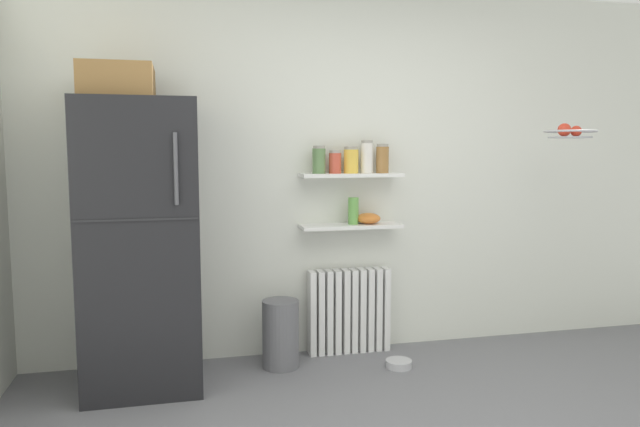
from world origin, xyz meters
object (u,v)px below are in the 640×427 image
Objects in this scene: storage_jar_2 at (351,160)px; hanging_fruit_basket at (570,132)px; storage_jar_4 at (382,159)px; shelf_bowl at (368,218)px; vase at (353,211)px; radiator at (349,311)px; storage_jar_0 at (319,160)px; trash_bin at (281,334)px; storage_jar_3 at (367,157)px; storage_jar_1 at (335,162)px; pet_food_bowl at (399,364)px; refrigerator at (141,238)px.

hanging_fruit_basket is (1.40, -0.45, 0.19)m from storage_jar_2.
shelf_bowl is at bearing 180.00° from storage_jar_4.
storage_jar_4 is at bearing -0.00° from vase.
radiator is 1.11m from storage_jar_0.
shelf_bowl is 1.48m from hanging_fruit_basket.
storage_jar_0 is at bearing 27.20° from trash_bin.
hanging_fruit_basket is at bearing -15.43° from storage_jar_0.
storage_jar_2 is 1.28m from trash_bin.
shelf_bowl is at bearing 0.00° from storage_jar_0.
radiator is 2.96× the size of storage_jar_4.
storage_jar_0 is 1.01× the size of vase.
trash_bin is (-0.65, -0.15, -1.18)m from storage_jar_3.
storage_jar_0 is (-0.23, -0.03, 1.09)m from radiator.
storage_jar_3 is at bearing -14.61° from radiator.
vase reaches higher than shelf_bowl.
radiator is 0.57m from trash_bin.
storage_jar_2 is 0.23m from storage_jar_4.
storage_jar_0 is 0.55m from shelf_bowl.
storage_jar_1 reaches higher than radiator.
shelf_bowl is 1.02m from pet_food_bowl.
refrigerator is 1.72m from storage_jar_4.
refrigerator reaches higher than storage_jar_0.
pet_food_bowl is (0.11, -0.35, -0.95)m from shelf_bowl.
storage_jar_3 reaches higher than vase.
storage_jar_0 is at bearing 180.00° from storage_jar_2.
radiator is at bearing 172.57° from storage_jar_4.
pet_food_bowl is at bearing -72.53° from shelf_bowl.
storage_jar_3 is (0.35, 0.00, 0.02)m from storage_jar_0.
storage_jar_3 is at bearing 180.00° from storage_jar_4.
storage_jar_1 is at bearing 180.00° from storage_jar_4.
pet_food_bowl is at bearing -88.40° from storage_jar_4.
refrigerator reaches higher than shelf_bowl.
hanging_fruit_basket reaches higher than radiator.
storage_jar_1 is (-0.12, -0.03, 1.07)m from radiator.
storage_jar_2 is at bearing 16.24° from trash_bin.
radiator is 3.27× the size of storage_jar_2.
storage_jar_4 is 0.45× the size of trash_bin.
storage_jar_0 is 1.12× the size of shelf_bowl.
pet_food_bowl is at bearing 175.08° from hanging_fruit_basket.
storage_jar_4 is 1.08× the size of vase.
storage_jar_2 reaches higher than shelf_bowl.
storage_jar_4 is 1.27m from hanging_fruit_basket.
vase is 1.10× the size of shelf_bowl.
vase is 1.09m from pet_food_bowl.
storage_jar_0 is 0.42× the size of trash_bin.
shelf_bowl is (1.54, 0.23, 0.05)m from refrigerator.
hanging_fruit_basket is at bearing -18.05° from vase.
radiator is at bearing 10.52° from refrigerator.
refrigerator is at bearing -170.79° from vase.
hanging_fruit_basket is at bearing -4.46° from refrigerator.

